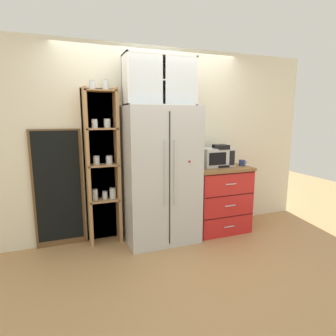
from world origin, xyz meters
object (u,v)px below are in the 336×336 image
object	(u,v)px
coffee_maker	(220,155)
refrigerator	(161,175)
mug_navy	(242,163)
microwave	(215,157)
bottle_amber	(219,158)
chalkboard_menu	(58,189)
bottle_green	(198,158)

from	to	relation	value
coffee_maker	refrigerator	bearing A→B (deg)	-178.16
coffee_maker	mug_navy	size ratio (longest dim) A/B	2.56
microwave	coffee_maker	size ratio (longest dim) A/B	1.42
mug_navy	bottle_amber	xyz separation A→B (m)	(-0.33, 0.09, 0.08)
coffee_maker	chalkboard_menu	world-z (taller)	chalkboard_menu
coffee_maker	mug_navy	distance (m)	0.35
refrigerator	microwave	size ratio (longest dim) A/B	4.01
mug_navy	coffee_maker	bearing A→B (deg)	166.76
bottle_green	chalkboard_menu	xyz separation A→B (m)	(-1.83, 0.23, -0.32)
microwave	mug_navy	world-z (taller)	microwave
bottle_green	microwave	bearing A→B (deg)	1.54
coffee_maker	mug_navy	world-z (taller)	coffee_maker
bottle_green	bottle_amber	xyz separation A→B (m)	(0.32, -0.02, -0.01)
coffee_maker	bottle_amber	xyz separation A→B (m)	(0.00, 0.01, -0.04)
refrigerator	bottle_green	size ratio (longest dim) A/B	6.22
refrigerator	chalkboard_menu	world-z (taller)	refrigerator
microwave	refrigerator	bearing A→B (deg)	-175.25
mug_navy	bottle_amber	distance (m)	0.35
microwave	chalkboard_menu	bearing A→B (deg)	174.06
coffee_maker	bottle_green	distance (m)	0.33
microwave	coffee_maker	world-z (taller)	coffee_maker
mug_navy	bottle_amber	bearing A→B (deg)	164.51
microwave	bottle_green	bearing A→B (deg)	-178.46
bottle_green	chalkboard_menu	size ratio (longest dim) A/B	0.19
mug_navy	chalkboard_menu	size ratio (longest dim) A/B	0.08
refrigerator	bottle_amber	distance (m)	0.91
mug_navy	chalkboard_menu	world-z (taller)	chalkboard_menu
coffee_maker	bottle_green	world-z (taller)	coffee_maker
refrigerator	bottle_green	distance (m)	0.60
coffee_maker	bottle_amber	distance (m)	0.04
refrigerator	microwave	xyz separation A→B (m)	(0.85, 0.07, 0.19)
mug_navy	chalkboard_menu	xyz separation A→B (m)	(-2.47, 0.34, -0.23)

